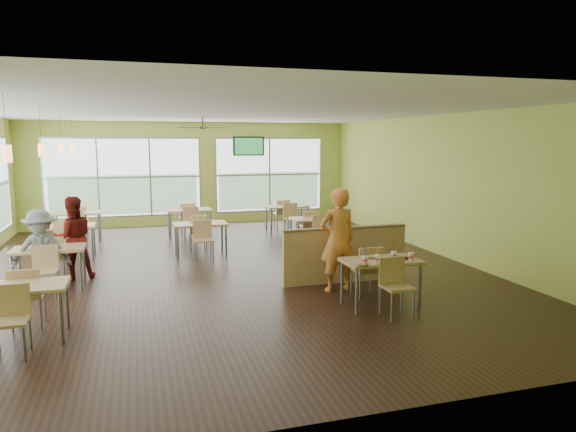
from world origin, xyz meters
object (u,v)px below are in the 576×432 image
object	(u,v)px
main_table	(381,267)
half_wall_divider	(345,254)
man_plaid	(338,240)
food_basket	(405,256)

from	to	relation	value
main_table	half_wall_divider	bearing A→B (deg)	90.00
main_table	man_plaid	xyz separation A→B (m)	(-0.35, 0.95, 0.28)
man_plaid	half_wall_divider	bearing A→B (deg)	-128.64
half_wall_divider	man_plaid	xyz separation A→B (m)	(-0.35, -0.50, 0.38)
half_wall_divider	man_plaid	size ratio (longest dim) A/B	1.32
half_wall_divider	main_table	bearing A→B (deg)	-90.00
food_basket	man_plaid	bearing A→B (deg)	127.42
main_table	half_wall_divider	xyz separation A→B (m)	(0.00, 1.45, -0.11)
main_table	food_basket	distance (m)	0.44
main_table	food_basket	size ratio (longest dim) A/B	6.05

